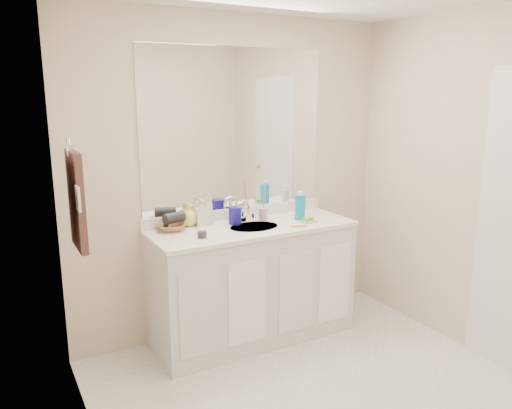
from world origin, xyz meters
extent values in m
cube|color=silver|center=(0.00, 0.00, 0.00)|extent=(2.60, 2.60, 0.00)
cube|color=beige|center=(0.00, 1.30, 1.20)|extent=(2.60, 0.02, 2.40)
cube|color=beige|center=(-1.30, 0.00, 1.20)|extent=(0.02, 2.60, 2.40)
cube|color=beige|center=(1.30, 0.00, 1.20)|extent=(0.02, 2.60, 2.40)
cube|color=silver|center=(0.00, 1.02, 0.42)|extent=(1.50, 0.55, 0.85)
cube|color=white|center=(0.00, 1.02, 0.86)|extent=(1.52, 0.57, 0.03)
cube|color=white|center=(0.00, 1.29, 0.92)|extent=(1.52, 0.03, 0.08)
cylinder|color=beige|center=(0.00, 1.00, 0.87)|extent=(0.37, 0.37, 0.02)
cylinder|color=silver|center=(0.00, 1.18, 0.94)|extent=(0.02, 0.02, 0.11)
cube|color=white|center=(0.00, 1.29, 1.56)|extent=(1.48, 0.01, 1.20)
cylinder|color=navy|center=(-0.09, 1.14, 0.94)|extent=(0.12, 0.12, 0.13)
cylinder|color=beige|center=(0.15, 1.13, 0.93)|extent=(0.07, 0.07, 0.10)
cylinder|color=#F13F84|center=(0.16, 1.13, 1.03)|extent=(0.01, 0.04, 0.22)
cylinder|color=#0E99AB|center=(0.41, 1.02, 0.98)|extent=(0.10, 0.10, 0.19)
cylinder|color=silver|center=(0.53, 1.17, 0.96)|extent=(0.06, 0.06, 0.16)
cube|color=silver|center=(0.41, 0.91, 0.89)|extent=(0.11, 0.09, 0.01)
cube|color=#6BBE2E|center=(0.41, 0.91, 0.90)|extent=(0.08, 0.06, 0.03)
cube|color=orange|center=(0.28, 0.84, 0.88)|extent=(0.13, 0.06, 0.01)
cylinder|color=#2A2B30|center=(-0.44, 0.93, 0.90)|extent=(0.07, 0.07, 0.04)
imported|color=silver|center=(-0.27, 1.22, 0.98)|extent=(0.09, 0.09, 0.20)
imported|color=beige|center=(-0.32, 1.22, 0.98)|extent=(0.09, 0.10, 0.19)
imported|color=#EBDB5B|center=(-0.41, 1.25, 0.96)|extent=(0.13, 0.13, 0.16)
imported|color=#9A613E|center=(-0.56, 1.20, 0.90)|extent=(0.25, 0.25, 0.05)
cylinder|color=black|center=(-0.54, 1.20, 0.97)|extent=(0.17, 0.11, 0.08)
torus|color=silver|center=(-1.27, 0.77, 1.55)|extent=(0.01, 0.11, 0.11)
cube|color=#321D1B|center=(-1.25, 0.77, 1.25)|extent=(0.04, 0.32, 0.55)
cube|color=silver|center=(-1.27, 0.57, 1.30)|extent=(0.01, 0.08, 0.13)
camera|label=1|loc=(-1.69, -2.07, 1.84)|focal=35.00mm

